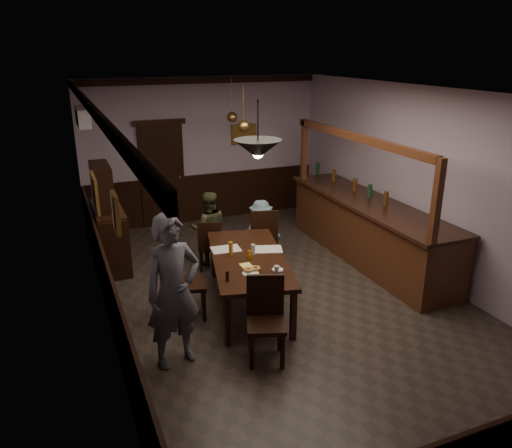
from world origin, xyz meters
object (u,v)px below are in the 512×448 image
person_standing (173,292)px  person_seated_right (261,231)px  chair_near (266,315)px  chair_side (183,279)px  coffee_cup (277,268)px  sideboard (109,226)px  chair_far_left (210,243)px  person_seated_left (209,229)px  pendant_brass_far (232,117)px  dining_table (248,261)px  bar_counter (368,229)px  chair_far_right (263,235)px  pendant_iron (258,149)px  soda_can (250,255)px  pendant_brass_mid (244,126)px

person_standing → person_seated_right: 3.20m
chair_near → chair_side: size_ratio=0.99×
coffee_cup → sideboard: size_ratio=0.05×
chair_far_left → person_seated_left: (0.07, 0.26, 0.16)m
chair_near → person_standing: person_standing is taller
chair_near → pendant_brass_far: bearing=95.0°
chair_side → coffee_cup: bearing=-106.0°
chair_far_left → dining_table: bearing=114.7°
person_standing → chair_far_left: bearing=51.6°
coffee_cup → sideboard: bearing=136.3°
bar_counter → pendant_brass_far: bearing=127.4°
chair_far_left → sideboard: (-1.51, 0.83, 0.23)m
chair_far_right → person_seated_right: (0.07, 0.28, -0.02)m
sideboard → coffee_cup: bearing=-56.7°
chair_near → pendant_brass_far: pendant_brass_far is taller
coffee_cup → chair_side: bearing=163.9°
coffee_cup → person_standing: bearing=-152.7°
chair_near → bar_counter: 3.48m
chair_far_left → bar_counter: size_ratio=0.22×
chair_far_right → pendant_brass_far: 2.52m
pendant_iron → sideboard: bearing=116.7°
chair_far_left → pendant_brass_far: 2.63m
chair_side → pendant_brass_far: 3.86m
person_standing → person_seated_right: size_ratio=1.68×
person_seated_left → chair_far_left: bearing=86.5°
pendant_brass_far → dining_table: bearing=-105.9°
chair_side → soda_can: chair_side is taller
person_seated_left → pendant_iron: (-0.09, -2.39, 1.80)m
chair_near → person_seated_right: person_seated_right is taller
sideboard → chair_side: bearing=-71.8°
dining_table → chair_side: size_ratio=2.27×
pendant_iron → pendant_brass_mid: same height
chair_far_left → chair_near: chair_near is taller
soda_can → pendant_brass_far: (0.85, 3.03, 1.49)m
sideboard → dining_table: bearing=-52.5°
person_standing → sideboard: (-0.36, 3.16, -0.21)m
chair_side → soda_can: (0.95, -0.08, 0.24)m
sideboard → chair_far_left: bearing=-28.8°
dining_table → pendant_brass_far: (0.84, 2.96, 1.61)m
pendant_iron → pendant_brass_mid: (0.82, 2.60, -0.14)m
pendant_iron → chair_far_right: bearing=64.9°
chair_near → pendant_brass_far: size_ratio=1.27×
chair_far_right → coffee_cup: (-0.55, -1.74, 0.23)m
coffee_cup → soda_can: bearing=120.1°
coffee_cup → sideboard: (-1.83, 2.78, -0.09)m
chair_near → person_seated_left: 2.90m
person_seated_left → person_seated_right: 0.90m
chair_far_left → sideboard: size_ratio=0.50×
chair_far_left → soda_can: bearing=114.2°
chair_far_left → sideboard: bearing=-10.8°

